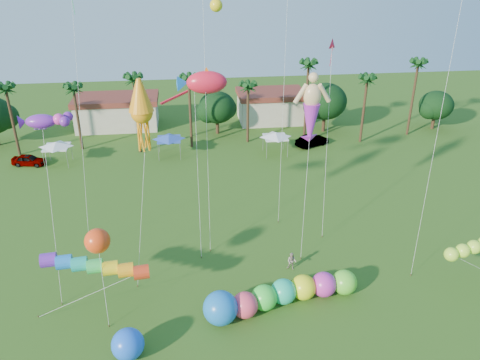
{
  "coord_description": "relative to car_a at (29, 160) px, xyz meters",
  "views": [
    {
      "loc": [
        -3.91,
        -21.14,
        24.12
      ],
      "look_at": [
        0.0,
        10.0,
        9.0
      ],
      "focal_mm": 35.0,
      "sensor_mm": 36.0,
      "label": 1
    }
  ],
  "objects": [
    {
      "name": "lobster_kite",
      "position": [
        9.56,
        -23.58,
        12.58
      ],
      "size": [
        4.25,
        5.85,
        14.03
      ],
      "color": "purple",
      "rests_on": "ground"
    },
    {
      "name": "car_a",
      "position": [
        0.0,
        0.0,
        0.0
      ],
      "size": [
        4.38,
        2.42,
        1.41
      ],
      "primitive_type": "imported",
      "rotation": [
        0.0,
        0.0,
        1.38
      ],
      "color": "#4C4C54",
      "rests_on": "ground"
    },
    {
      "name": "car_b",
      "position": [
        37.41,
        1.99,
        0.09
      ],
      "size": [
        5.05,
        3.59,
        1.58
      ],
      "primitive_type": "imported",
      "rotation": [
        0.0,
        0.0,
        2.02
      ],
      "color": "#4C4C54",
      "rests_on": "ground"
    },
    {
      "name": "green_worm",
      "position": [
        39.71,
        -29.72,
        2.64
      ],
      "size": [
        8.6,
        3.06,
        4.01
      ],
      "color": "#BEFE38",
      "rests_on": "ground"
    },
    {
      "name": "caterpillar_inflatable",
      "position": [
        26.01,
        -30.05,
        0.36
      ],
      "size": [
        12.43,
        4.57,
        2.54
      ],
      "rotation": [
        0.0,
        0.0,
        0.22
      ],
      "color": "#FF4363",
      "rests_on": "ground"
    },
    {
      "name": "merman_kite",
      "position": [
        30.62,
        -20.05,
        11.3
      ],
      "size": [
        2.83,
        5.39,
        14.92
      ],
      "color": "#E1B880",
      "rests_on": "ground"
    },
    {
      "name": "rainbow_tube",
      "position": [
        14.24,
        -29.25,
        2.83
      ],
      "size": [
        9.84,
        1.58,
        4.07
      ],
      "color": "red",
      "rests_on": "ground"
    },
    {
      "name": "blue_ball",
      "position": [
        15.36,
        -33.67,
        0.38
      ],
      "size": [
        2.16,
        2.16,
        2.16
      ],
      "primitive_type": "sphere",
      "color": "blue",
      "rests_on": "ground"
    },
    {
      "name": "buildings_row",
      "position": [
        20.64,
        13.78,
        1.3
      ],
      "size": [
        35.0,
        7.0,
        4.0
      ],
      "color": "beige",
      "rests_on": "ground"
    },
    {
      "name": "tree_line",
      "position": [
        27.29,
        7.78,
        3.57
      ],
      "size": [
        69.46,
        8.91,
        11.0
      ],
      "color": "#3A2819",
      "rests_on": "ground"
    },
    {
      "name": "delta_kite_red",
      "position": [
        32.92,
        -17.2,
        16.08
      ],
      "size": [
        1.26,
        4.43,
        17.68
      ],
      "color": "red",
      "rests_on": "ground"
    },
    {
      "name": "orange_ball_kite",
      "position": [
        13.37,
        -28.84,
        5.45
      ],
      "size": [
        2.29,
        3.01,
        7.05
      ],
      "color": "#FF4414",
      "rests_on": "ground"
    },
    {
      "name": "tent_row",
      "position": [
        17.73,
        0.12,
        2.05
      ],
      "size": [
        31.0,
        4.0,
        0.6
      ],
      "color": "white",
      "rests_on": "ground"
    },
    {
      "name": "spectator_b",
      "position": [
        28.22,
        -25.59,
        0.09
      ],
      "size": [
        0.96,
        0.88,
        1.59
      ],
      "primitive_type": "imported",
      "rotation": [
        0.0,
        0.0,
        -0.47
      ],
      "color": "#A59489",
      "rests_on": "ground"
    },
    {
      "name": "squid_kite",
      "position": [
        16.71,
        -23.02,
        12.79
      ],
      "size": [
        2.36,
        4.38,
        16.18
      ],
      "color": "orange",
      "rests_on": "ground"
    },
    {
      "name": "fish_kite",
      "position": [
        21.93,
        -17.68,
        13.6
      ],
      "size": [
        5.52,
        7.05,
        15.4
      ],
      "color": "red",
      "rests_on": "ground"
    }
  ]
}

